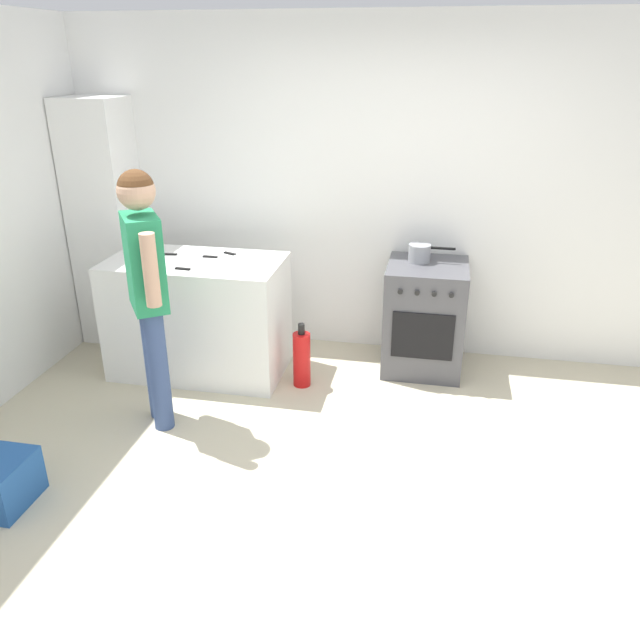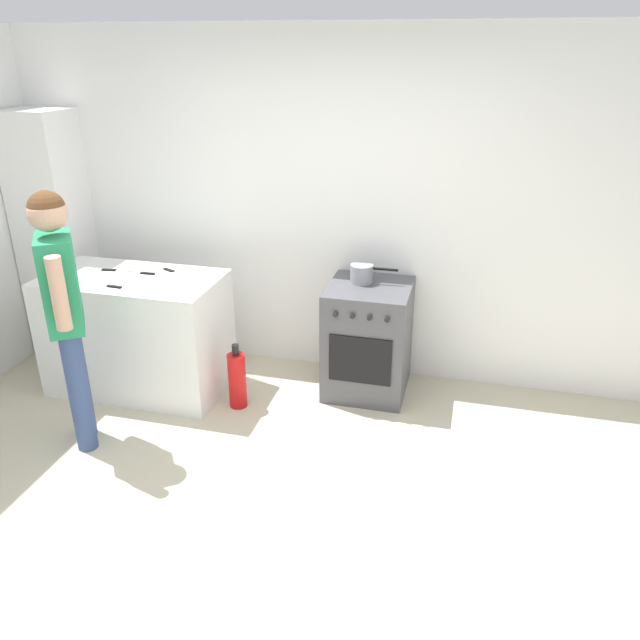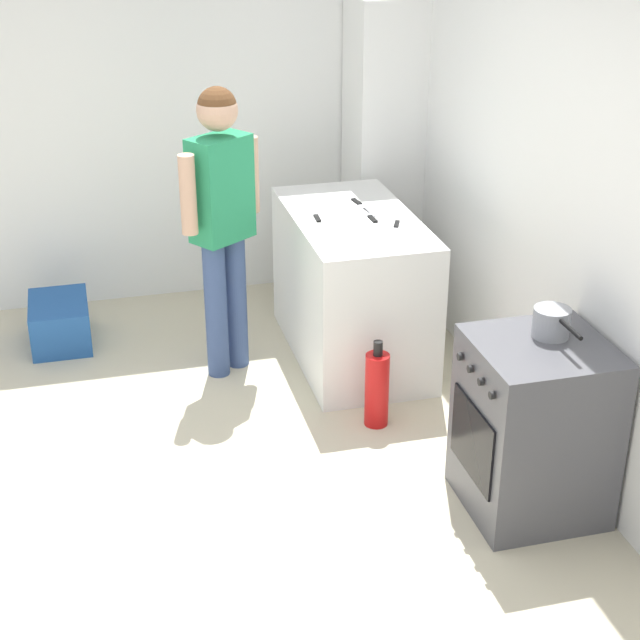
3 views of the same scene
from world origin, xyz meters
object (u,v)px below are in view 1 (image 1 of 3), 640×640
knife_utility (203,257)px  person (146,279)px  knife_chef (239,256)px  fire_extinguisher (302,359)px  knife_carving (183,255)px  knife_bread (169,268)px  pot (420,253)px  larder_cabinet (107,224)px  oven_left (425,317)px

knife_utility → person: 0.86m
knife_chef → person: size_ratio=0.17×
person → fire_extinguisher: 1.33m
fire_extinguisher → person: bearing=-140.9°
knife_carving → knife_bread: size_ratio=0.94×
person → pot: bearing=36.8°
knife_bread → fire_extinguisher: (0.93, 0.11, -0.69)m
pot → fire_extinguisher: (-0.80, -0.55, -0.70)m
knife_bread → pot: bearing=20.7°
knife_carving → larder_cabinet: 0.91m
knife_bread → person: size_ratio=0.21×
knife_utility → larder_cabinet: (-0.98, 0.39, 0.10)m
knife_chef → knife_utility: size_ratio=1.18×
pot → larder_cabinet: size_ratio=0.17×
pot → larder_cabinet: bearing=179.3°
knife_carving → knife_utility: 0.17m
knife_chef → knife_bread: size_ratio=0.84×
knife_chef → knife_utility: (-0.26, -0.07, 0.00)m
person → fire_extinguisher: size_ratio=3.39×
knife_carving → fire_extinguisher: knife_carving is taller
fire_extinguisher → larder_cabinet: bearing=162.0°
knife_carving → knife_utility: (0.17, -0.01, 0.00)m
oven_left → knife_utility: (-1.67, -0.29, 0.48)m
fire_extinguisher → knife_utility: bearing=166.8°
pot → larder_cabinet: (-2.58, 0.03, 0.08)m
pot → knife_chef: bearing=-167.9°
knife_bread → larder_cabinet: larder_cabinet is taller
pot → knife_carving: size_ratio=1.05×
person → fire_extinguisher: (0.82, 0.67, -0.81)m
knife_bread → person: 0.58m
knife_carving → person: bearing=-81.1°
pot → knife_carving: (-1.76, -0.35, -0.01)m
knife_carving → knife_utility: same height
oven_left → pot: 0.50m
person → knife_bread: bearing=100.9°
knife_utility → knife_carving: bearing=175.4°
oven_left → fire_extinguisher: size_ratio=1.70×
pot → knife_bread: bearing=-159.3°
knife_chef → knife_carving: (-0.42, -0.06, -0.00)m
pot → knife_carving: 1.79m
oven_left → person: person is taller
knife_utility → larder_cabinet: 1.06m
knife_chef → person: bearing=-107.2°
fire_extinguisher → larder_cabinet: 2.03m
larder_cabinet → oven_left: bearing=-2.2°
knife_carving → knife_chef: bearing=8.0°
fire_extinguisher → knife_carving: bearing=168.3°
person → larder_cabinet: (-0.96, 1.25, -0.02)m
oven_left → larder_cabinet: (-2.65, 0.10, 0.57)m
oven_left → pot: pot is taller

